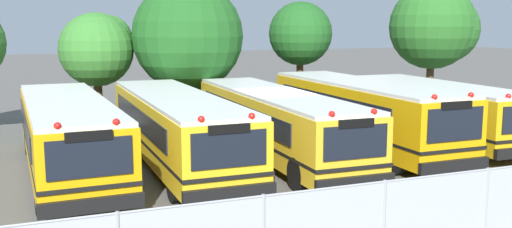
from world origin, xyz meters
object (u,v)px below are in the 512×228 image
object	(u,v)px
tree_2	(189,37)
school_bus_3	(361,112)
tree_3	(300,35)
school_bus_0	(68,133)
school_bus_2	(275,121)
tree_4	(437,28)
school_bus_4	(438,110)
school_bus_1	(176,126)
tree_1	(99,48)

from	to	relation	value
tree_2	school_bus_3	bearing A→B (deg)	-57.26
school_bus_3	tree_3	distance (m)	8.64
school_bus_0	school_bus_2	distance (m)	7.15
school_bus_0	tree_4	size ratio (longest dim) A/B	1.58
school_bus_4	tree_4	size ratio (longest dim) A/B	1.37
school_bus_0	school_bus_2	size ratio (longest dim) A/B	0.94
school_bus_3	tree_4	distance (m)	11.35
school_bus_1	tree_3	size ratio (longest dim) A/B	1.93
tree_1	school_bus_0	bearing A→B (deg)	-103.92
school_bus_0	tree_4	distance (m)	20.82
school_bus_1	school_bus_4	xyz separation A→B (m)	(10.93, -0.13, -0.02)
school_bus_4	tree_2	bearing A→B (deg)	-40.25
school_bus_3	school_bus_1	bearing A→B (deg)	-0.78
school_bus_1	tree_4	size ratio (longest dim) A/B	1.65
tree_3	school_bus_3	bearing A→B (deg)	-99.16
school_bus_1	school_bus_4	bearing A→B (deg)	179.60
tree_1	tree_2	xyz separation A→B (m)	(3.99, -1.00, 0.48)
school_bus_2	tree_2	xyz separation A→B (m)	(-1.09, 7.53, 2.87)
school_bus_0	tree_1	bearing A→B (deg)	-105.50
school_bus_2	tree_3	world-z (taller)	tree_3
tree_3	tree_4	distance (m)	7.56
school_bus_3	tree_4	bearing A→B (deg)	-142.86
school_bus_0	tree_1	distance (m)	8.88
school_bus_0	school_bus_3	world-z (taller)	school_bus_3
school_bus_3	school_bus_0	bearing A→B (deg)	-0.68
tree_2	school_bus_4	bearing A→B (deg)	-41.52
tree_4	tree_3	bearing A→B (deg)	168.41
school_bus_3	tree_2	bearing A→B (deg)	-57.16
school_bus_0	school_bus_4	distance (m)	14.48
school_bus_4	school_bus_1	bearing A→B (deg)	0.61
school_bus_1	tree_4	xyz separation A→B (m)	(15.99, 6.45, 3.26)
school_bus_1	tree_4	distance (m)	17.55
tree_1	school_bus_1	bearing A→B (deg)	-79.87
tree_2	tree_4	size ratio (longest dim) A/B	0.98
school_bus_1	tree_1	distance (m)	8.80
tree_1	tree_2	bearing A→B (deg)	-14.03
school_bus_2	tree_4	bearing A→B (deg)	-150.54
tree_2	tree_1	bearing A→B (deg)	165.97
school_bus_2	school_bus_4	distance (m)	7.34
school_bus_1	school_bus_2	xyz separation A→B (m)	(3.60, -0.19, -0.02)
school_bus_4	tree_2	size ratio (longest dim) A/B	1.39
school_bus_3	tree_3	size ratio (longest dim) A/B	1.81
school_bus_1	school_bus_3	size ratio (longest dim) A/B	1.06
school_bus_1	tree_2	bearing A→B (deg)	-108.55
school_bus_0	tree_4	xyz separation A→B (m)	(19.54, 6.42, 3.25)
school_bus_1	tree_1	size ratio (longest dim) A/B	2.15
school_bus_3	tree_2	xyz separation A→B (m)	(-4.79, 7.45, 2.76)
school_bus_4	tree_2	distance (m)	11.63
tree_1	tree_3	xyz separation A→B (m)	(10.08, -0.37, 0.49)
school_bus_2	school_bus_3	size ratio (longest dim) A/B	1.09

